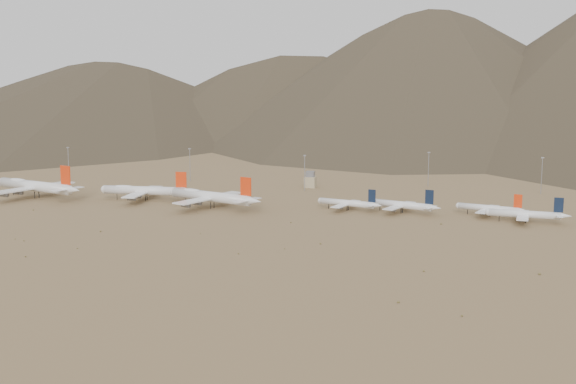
% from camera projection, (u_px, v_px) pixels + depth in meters
% --- Properties ---
extents(ground, '(3000.00, 3000.00, 0.00)m').
position_uv_depth(ground, '(216.00, 215.00, 422.62)').
color(ground, '#9D7A51').
rests_on(ground, ground).
extents(mountain_ridge, '(4400.00, 1000.00, 300.00)m').
position_uv_depth(mountain_ridge, '(389.00, 38.00, 1261.74)').
color(mountain_ridge, '#4A3F2C').
rests_on(mountain_ridge, ground).
extents(widebody_west, '(77.08, 61.34, 23.78)m').
position_uv_depth(widebody_west, '(35.00, 186.00, 481.81)').
color(widebody_west, white).
rests_on(widebody_west, ground).
extents(widebody_centre, '(66.02, 50.85, 19.60)m').
position_uv_depth(widebody_centre, '(145.00, 190.00, 471.72)').
color(widebody_centre, white).
rests_on(widebody_centre, ground).
extents(widebody_east, '(68.64, 54.95, 21.47)m').
position_uv_depth(widebody_east, '(211.00, 196.00, 443.70)').
color(widebody_east, white).
rests_on(widebody_east, ground).
extents(narrowbody_a, '(41.65, 30.85, 14.12)m').
position_uv_depth(narrowbody_a, '(349.00, 203.00, 436.03)').
color(narrowbody_a, white).
rests_on(narrowbody_a, ground).
extents(narrowbody_b, '(44.91, 33.54, 15.46)m').
position_uv_depth(narrowbody_b, '(403.00, 205.00, 427.42)').
color(narrowbody_b, white).
rests_on(narrowbody_b, ground).
extents(narrowbody_c, '(41.52, 30.83, 14.13)m').
position_uv_depth(narrowbody_c, '(491.00, 209.00, 417.96)').
color(narrowbody_c, white).
rests_on(narrowbody_c, ground).
extents(narrowbody_d, '(45.79, 33.02, 15.11)m').
position_uv_depth(narrowbody_d, '(527.00, 214.00, 398.51)').
color(narrowbody_d, white).
rests_on(narrowbody_d, ground).
extents(control_tower, '(8.00, 8.00, 12.00)m').
position_uv_depth(control_tower, '(310.00, 180.00, 529.54)').
color(control_tower, tan).
rests_on(control_tower, ground).
extents(mast_far_west, '(2.00, 0.60, 25.70)m').
position_uv_depth(mast_far_west, '(68.00, 161.00, 573.10)').
color(mast_far_west, gray).
rests_on(mast_far_west, ground).
extents(mast_west, '(2.00, 0.60, 25.70)m').
position_uv_depth(mast_west, '(190.00, 163.00, 562.32)').
color(mast_west, gray).
rests_on(mast_west, ground).
extents(mast_centre, '(2.00, 0.60, 25.70)m').
position_uv_depth(mast_centre, '(305.00, 171.00, 512.25)').
color(mast_centre, gray).
rests_on(mast_centre, ground).
extents(mast_east, '(2.00, 0.60, 25.70)m').
position_uv_depth(mast_east, '(428.00, 167.00, 533.65)').
color(mast_east, gray).
rests_on(mast_east, ground).
extents(mast_far_east, '(2.00, 0.60, 25.70)m').
position_uv_depth(mast_far_east, '(542.00, 174.00, 498.31)').
color(mast_far_east, gray).
rests_on(mast_far_east, ground).
extents(desert_scrub, '(438.09, 182.50, 0.89)m').
position_uv_depth(desert_scrub, '(123.00, 249.00, 336.42)').
color(desert_scrub, brown).
rests_on(desert_scrub, ground).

